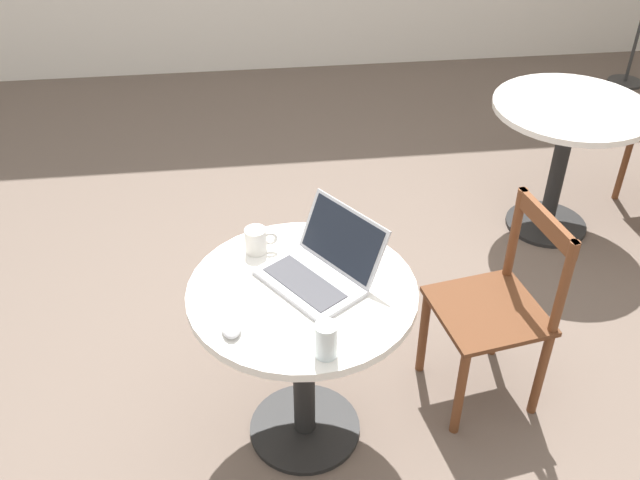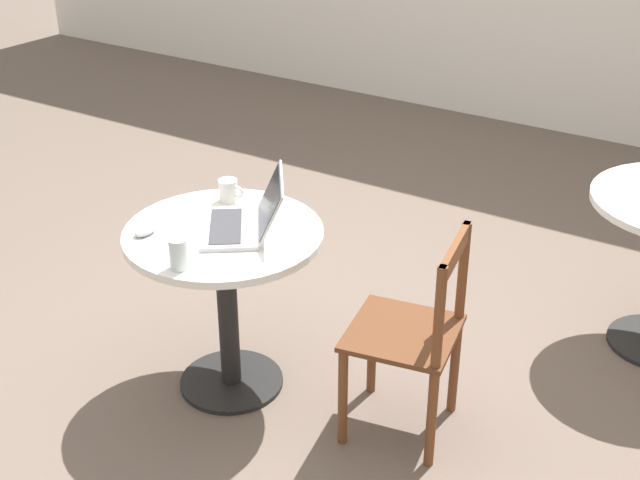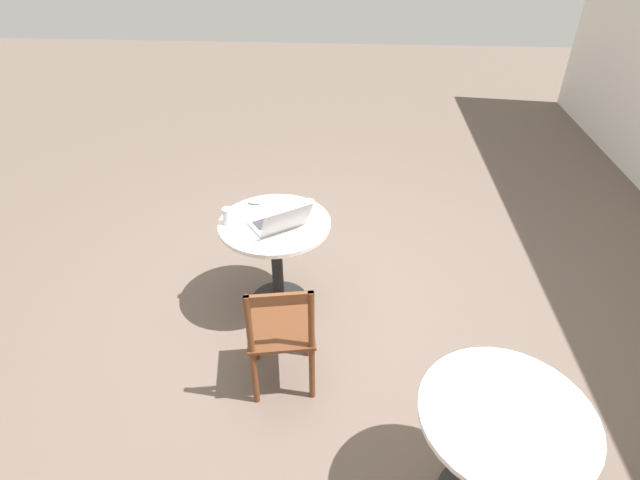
{
  "view_description": "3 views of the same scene",
  "coord_description": "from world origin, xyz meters",
  "px_view_note": "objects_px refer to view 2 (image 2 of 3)",
  "views": [
    {
      "loc": [
        -0.25,
        -2.05,
        2.21
      ],
      "look_at": [
        0.0,
        0.08,
        0.63
      ],
      "focal_mm": 40.0,
      "sensor_mm": 36.0,
      "label": 1
    },
    {
      "loc": [
        1.75,
        -2.62,
        2.25
      ],
      "look_at": [
        0.08,
        0.11,
        0.54
      ],
      "focal_mm": 50.0,
      "sensor_mm": 36.0,
      "label": 2
    },
    {
      "loc": [
        2.68,
        0.21,
        2.51
      ],
      "look_at": [
        -0.11,
        0.02,
        0.56
      ],
      "focal_mm": 28.0,
      "sensor_mm": 36.0,
      "label": 3
    }
  ],
  "objects_px": {
    "chair_near_right": "(413,336)",
    "mug": "(229,191)",
    "cafe_table_near": "(225,270)",
    "laptop": "(244,220)",
    "mouse": "(145,230)",
    "drinking_glass": "(179,254)"
  },
  "relations": [
    {
      "from": "mouse",
      "to": "chair_near_right",
      "type": "bearing_deg",
      "value": 17.13
    },
    {
      "from": "cafe_table_near",
      "to": "mug",
      "type": "bearing_deg",
      "value": 121.47
    },
    {
      "from": "cafe_table_near",
      "to": "mouse",
      "type": "relative_size",
      "value": 7.56
    },
    {
      "from": "cafe_table_near",
      "to": "chair_near_right",
      "type": "xyz_separation_m",
      "value": [
        0.74,
        0.13,
        -0.12
      ]
    },
    {
      "from": "chair_near_right",
      "to": "laptop",
      "type": "bearing_deg",
      "value": -173.07
    },
    {
      "from": "chair_near_right",
      "to": "laptop",
      "type": "relative_size",
      "value": 1.83
    },
    {
      "from": "chair_near_right",
      "to": "mug",
      "type": "bearing_deg",
      "value": 174.04
    },
    {
      "from": "laptop",
      "to": "mouse",
      "type": "bearing_deg",
      "value": -143.59
    },
    {
      "from": "mouse",
      "to": "drinking_glass",
      "type": "height_order",
      "value": "drinking_glass"
    },
    {
      "from": "drinking_glass",
      "to": "cafe_table_near",
      "type": "bearing_deg",
      "value": 97.58
    },
    {
      "from": "chair_near_right",
      "to": "mug",
      "type": "xyz_separation_m",
      "value": [
        -0.88,
        0.09,
        0.33
      ]
    },
    {
      "from": "cafe_table_near",
      "to": "chair_near_right",
      "type": "bearing_deg",
      "value": 9.86
    },
    {
      "from": "chair_near_right",
      "to": "laptop",
      "type": "xyz_separation_m",
      "value": [
        -0.68,
        -0.08,
        0.33
      ]
    },
    {
      "from": "chair_near_right",
      "to": "mouse",
      "type": "relative_size",
      "value": 8.28
    },
    {
      "from": "chair_near_right",
      "to": "cafe_table_near",
      "type": "bearing_deg",
      "value": -170.14
    },
    {
      "from": "mug",
      "to": "drinking_glass",
      "type": "bearing_deg",
      "value": -71.46
    },
    {
      "from": "mug",
      "to": "drinking_glass",
      "type": "xyz_separation_m",
      "value": [
        0.18,
        -0.52,
        0.01
      ]
    },
    {
      "from": "drinking_glass",
      "to": "laptop",
      "type": "bearing_deg",
      "value": 86.1
    },
    {
      "from": "cafe_table_near",
      "to": "mug",
      "type": "relative_size",
      "value": 6.68
    },
    {
      "from": "mouse",
      "to": "laptop",
      "type": "bearing_deg",
      "value": 36.41
    },
    {
      "from": "cafe_table_near",
      "to": "mouse",
      "type": "xyz_separation_m",
      "value": [
        -0.23,
        -0.17,
        0.19
      ]
    },
    {
      "from": "cafe_table_near",
      "to": "drinking_glass",
      "type": "xyz_separation_m",
      "value": [
        0.04,
        -0.3,
        0.23
      ]
    }
  ]
}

